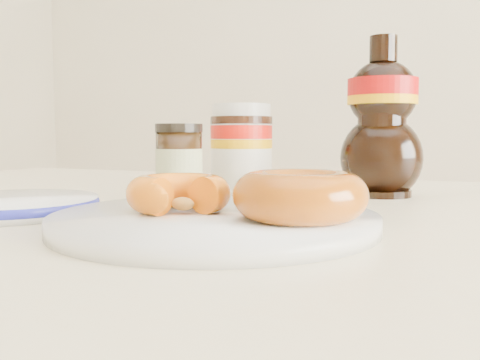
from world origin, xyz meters
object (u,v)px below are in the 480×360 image
at_px(blue_rim_saucer, 16,205).
at_px(dark_jar, 179,163).
at_px(dining_table, 260,304).
at_px(nutella_jar, 241,145).
at_px(donut_bitten, 179,193).
at_px(plate, 215,220).
at_px(donut_whole, 300,195).
at_px(syrup_bottle, 382,117).

bearing_deg(blue_rim_saucer, dark_jar, 60.82).
distance_m(dining_table, nutella_jar, 0.25).
bearing_deg(donut_bitten, blue_rim_saucer, -169.46).
height_order(plate, blue_rim_saucer, blue_rim_saucer).
bearing_deg(dining_table, donut_bitten, -115.34).
bearing_deg(dark_jar, donut_bitten, -60.22).
bearing_deg(dining_table, plate, -95.99).
bearing_deg(nutella_jar, donut_whole, -58.67).
distance_m(dining_table, donut_bitten, 0.14).
bearing_deg(syrup_bottle, donut_bitten, -112.06).
distance_m(donut_whole, blue_rim_saucer, 0.28).
bearing_deg(donut_whole, plate, 177.58).
xyz_separation_m(donut_bitten, nutella_jar, (-0.06, 0.26, 0.03)).
bearing_deg(dark_jar, dining_table, -31.00).
relative_size(dining_table, plate, 5.43).
xyz_separation_m(dining_table, plate, (-0.01, -0.08, 0.09)).
height_order(nutella_jar, syrup_bottle, syrup_bottle).
bearing_deg(syrup_bottle, dining_table, -110.70).
bearing_deg(blue_rim_saucer, donut_bitten, -0.85).
bearing_deg(donut_whole, donut_bitten, -179.45).
relative_size(nutella_jar, dark_jar, 1.31).
height_order(dining_table, nutella_jar, nutella_jar).
relative_size(nutella_jar, blue_rim_saucer, 0.73).
relative_size(dining_table, syrup_bottle, 7.36).
bearing_deg(nutella_jar, blue_rim_saucer, -114.60).
height_order(nutella_jar, dark_jar, nutella_jar).
height_order(dark_jar, blue_rim_saucer, dark_jar).
bearing_deg(nutella_jar, donut_bitten, -77.43).
relative_size(dining_table, blue_rim_saucer, 9.08).
relative_size(donut_bitten, syrup_bottle, 0.44).
distance_m(donut_bitten, nutella_jar, 0.27).
distance_m(plate, blue_rim_saucer, 0.21).
height_order(donut_bitten, nutella_jar, nutella_jar).
distance_m(plate, syrup_bottle, 0.31).
bearing_deg(nutella_jar, dining_table, -61.94).
xyz_separation_m(plate, donut_whole, (0.07, -0.00, 0.02)).
distance_m(plate, donut_bitten, 0.04).
relative_size(dining_table, donut_whole, 14.11).
height_order(dining_table, donut_whole, donut_whole).
relative_size(donut_whole, syrup_bottle, 0.52).
height_order(donut_whole, nutella_jar, nutella_jar).
distance_m(nutella_jar, syrup_bottle, 0.18).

